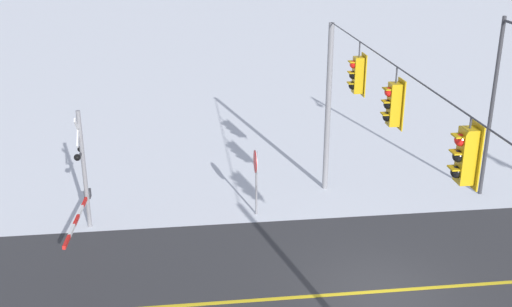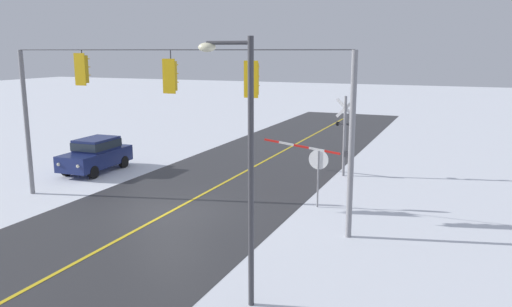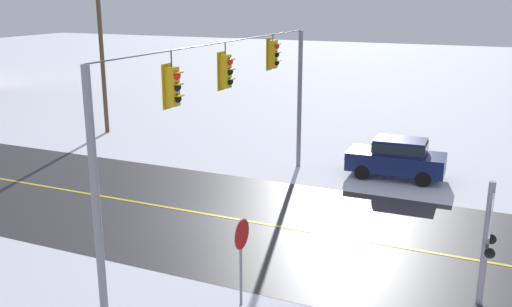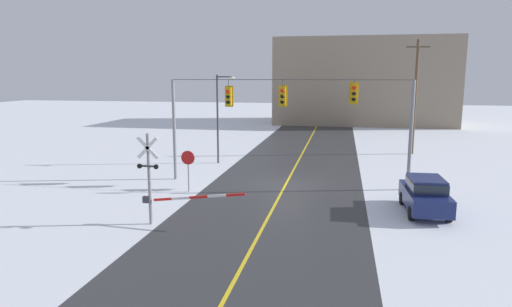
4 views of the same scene
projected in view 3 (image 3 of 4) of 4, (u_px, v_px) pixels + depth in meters
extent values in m
plane|color=silver|center=(231.00, 218.00, 20.23)|extent=(160.00, 160.00, 0.00)
cube|color=#303033|center=(96.00, 195.00, 22.58)|extent=(9.00, 80.00, 0.01)
cube|color=gold|center=(96.00, 195.00, 22.58)|extent=(0.14, 72.00, 0.01)
cylinder|color=gray|center=(96.00, 198.00, 13.24)|extent=(0.20, 0.20, 6.20)
cylinder|color=gray|center=(300.00, 100.00, 25.56)|extent=(0.20, 0.20, 6.20)
cylinder|color=#38383D|center=(229.00, 41.00, 18.57)|extent=(14.00, 0.04, 0.04)
cylinder|color=#38383D|center=(171.00, 59.00, 15.54)|extent=(0.04, 0.04, 0.45)
cube|color=#C6990F|center=(172.00, 87.00, 15.75)|extent=(0.34, 0.28, 1.08)
cube|color=#C6990F|center=(167.00, 86.00, 15.81)|extent=(0.52, 0.03, 1.26)
sphere|color=red|center=(177.00, 75.00, 15.60)|extent=(0.24, 0.24, 0.24)
cube|color=#C6990F|center=(179.00, 73.00, 15.55)|extent=(0.26, 0.16, 0.03)
sphere|color=black|center=(177.00, 87.00, 15.69)|extent=(0.24, 0.24, 0.24)
cube|color=#C6990F|center=(179.00, 84.00, 15.64)|extent=(0.26, 0.16, 0.03)
sphere|color=black|center=(177.00, 99.00, 15.77)|extent=(0.24, 0.24, 0.24)
cube|color=#C6990F|center=(180.00, 96.00, 15.72)|extent=(0.26, 0.16, 0.03)
cylinder|color=#38383D|center=(225.00, 48.00, 18.39)|extent=(0.04, 0.04, 0.40)
cube|color=#C6990F|center=(226.00, 71.00, 18.59)|extent=(0.34, 0.28, 1.08)
cube|color=#C6990F|center=(221.00, 71.00, 18.66)|extent=(0.52, 0.03, 1.26)
sphere|color=red|center=(230.00, 62.00, 18.45)|extent=(0.24, 0.24, 0.24)
cube|color=#C6990F|center=(231.00, 59.00, 18.40)|extent=(0.26, 0.16, 0.03)
sphere|color=black|center=(230.00, 72.00, 18.53)|extent=(0.24, 0.24, 0.24)
cube|color=#C6990F|center=(232.00, 69.00, 18.48)|extent=(0.26, 0.16, 0.03)
sphere|color=black|center=(230.00, 81.00, 18.62)|extent=(0.24, 0.24, 0.24)
cube|color=#C6990F|center=(232.00, 79.00, 18.57)|extent=(0.26, 0.16, 0.03)
cylinder|color=#38383D|center=(273.00, 37.00, 21.94)|extent=(0.04, 0.04, 0.21)
cube|color=#C6990F|center=(273.00, 54.00, 22.11)|extent=(0.34, 0.28, 1.08)
cube|color=#C6990F|center=(269.00, 54.00, 22.17)|extent=(0.52, 0.03, 1.26)
sphere|color=red|center=(276.00, 46.00, 21.97)|extent=(0.24, 0.24, 0.24)
cube|color=#C6990F|center=(278.00, 44.00, 21.92)|extent=(0.26, 0.16, 0.03)
sphere|color=black|center=(276.00, 54.00, 22.05)|extent=(0.24, 0.24, 0.24)
cube|color=#C6990F|center=(278.00, 52.00, 22.00)|extent=(0.26, 0.16, 0.03)
sphere|color=black|center=(276.00, 63.00, 22.14)|extent=(0.24, 0.24, 0.24)
cube|color=#C6990F|center=(278.00, 61.00, 22.09)|extent=(0.26, 0.16, 0.03)
cylinder|color=gray|center=(241.00, 263.00, 14.30)|extent=(0.07, 0.07, 2.30)
cylinder|color=#B71414|center=(242.00, 234.00, 14.07)|extent=(0.76, 0.03, 0.76)
cylinder|color=white|center=(241.00, 234.00, 14.07)|extent=(0.80, 0.01, 0.80)
cylinder|color=gray|center=(482.00, 271.00, 12.08)|extent=(0.14, 0.14, 4.00)
cube|color=white|center=(492.00, 210.00, 11.68)|extent=(0.98, 0.04, 0.98)
cube|color=white|center=(492.00, 210.00, 11.68)|extent=(0.98, 0.04, 0.98)
cube|color=#38383D|center=(487.00, 245.00, 11.90)|extent=(0.80, 0.06, 0.08)
sphere|color=black|center=(490.00, 253.00, 11.54)|extent=(0.22, 0.22, 0.22)
sphere|color=black|center=(491.00, 239.00, 12.21)|extent=(0.22, 0.22, 0.22)
cube|color=red|center=(480.00, 294.00, 12.82)|extent=(0.82, 0.08, 0.19)
cube|color=white|center=(482.00, 275.00, 13.51)|extent=(0.82, 0.08, 0.19)
cube|color=red|center=(484.00, 258.00, 14.20)|extent=(0.82, 0.08, 0.19)
cube|color=white|center=(487.00, 242.00, 14.89)|extent=(0.82, 0.08, 0.19)
cube|color=red|center=(488.00, 227.00, 15.58)|extent=(0.82, 0.08, 0.19)
cube|color=navy|center=(396.00, 162.00, 24.60)|extent=(1.90, 4.16, 0.80)
cube|color=navy|center=(400.00, 146.00, 24.36)|extent=(1.57, 2.18, 0.64)
cube|color=#232D38|center=(400.00, 146.00, 24.36)|extent=(1.60, 2.26, 0.40)
sphere|color=#EFEACC|center=(346.00, 159.00, 24.83)|extent=(0.16, 0.16, 0.16)
sphere|color=#EFEACC|center=(351.00, 152.00, 25.85)|extent=(0.16, 0.16, 0.16)
cylinder|color=black|center=(362.00, 172.00, 24.46)|extent=(0.24, 0.65, 0.64)
cylinder|color=black|center=(370.00, 162.00, 25.89)|extent=(0.24, 0.65, 0.64)
cylinder|color=black|center=(423.00, 179.00, 23.54)|extent=(0.24, 0.65, 0.64)
cylinder|color=black|center=(427.00, 169.00, 24.96)|extent=(0.24, 0.65, 0.64)
cylinder|color=brown|center=(102.00, 51.00, 31.78)|extent=(0.24, 0.24, 9.31)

